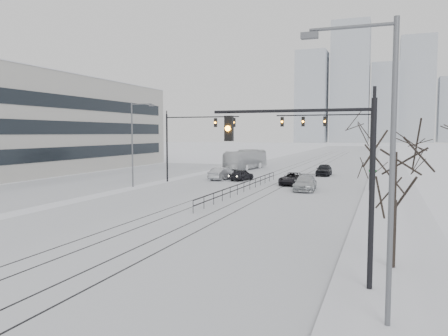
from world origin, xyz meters
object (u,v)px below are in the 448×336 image
(traffic_mast_near, at_px, (326,166))
(sedan_sb_inner, at_px, (241,175))
(bare_tree, at_px, (395,164))
(sedan_nb_right, at_px, (305,183))
(sedan_sb_outer, at_px, (222,174))
(sedan_nb_far, at_px, (324,170))
(sedan_nb_front, at_px, (292,179))
(box_truck, at_px, (246,160))

(traffic_mast_near, xyz_separation_m, sedan_sb_inner, (-14.33, 34.17, -3.88))
(bare_tree, xyz_separation_m, sedan_sb_inner, (-16.74, 31.17, -3.81))
(traffic_mast_near, height_order, sedan_sb_inner, traffic_mast_near)
(sedan_sb_inner, height_order, sedan_nb_right, sedan_nb_right)
(sedan_sb_outer, bearing_deg, bare_tree, 130.00)
(traffic_mast_near, height_order, sedan_sb_outer, traffic_mast_near)
(bare_tree, bearing_deg, sedan_nb_far, 101.24)
(bare_tree, bearing_deg, traffic_mast_near, -128.76)
(sedan_sb_inner, xyz_separation_m, sedan_nb_right, (8.90, -6.67, 0.07))
(traffic_mast_near, distance_m, sedan_nb_front, 32.93)
(sedan_sb_inner, height_order, sedan_sb_outer, sedan_sb_outer)
(traffic_mast_near, relative_size, sedan_nb_front, 1.45)
(traffic_mast_near, bearing_deg, box_truck, 110.57)
(sedan_sb_outer, xyz_separation_m, sedan_nb_far, (11.06, 9.80, 0.03))
(bare_tree, distance_m, sedan_sb_outer, 36.59)
(sedan_nb_front, bearing_deg, bare_tree, -67.29)
(traffic_mast_near, height_order, sedan_nb_right, traffic_mast_near)
(sedan_sb_inner, distance_m, sedan_nb_front, 7.14)
(sedan_sb_inner, height_order, box_truck, box_truck)
(bare_tree, relative_size, sedan_nb_front, 1.26)
(traffic_mast_near, bearing_deg, sedan_sb_inner, 112.75)
(sedan_nb_front, distance_m, box_truck, 21.32)
(sedan_nb_front, bearing_deg, sedan_nb_right, -59.72)
(sedan_sb_inner, height_order, sedan_nb_front, sedan_sb_inner)
(bare_tree, height_order, sedan_nb_far, bare_tree)
(traffic_mast_near, height_order, box_truck, traffic_mast_near)
(sedan_sb_outer, bearing_deg, sedan_nb_front, 175.00)
(traffic_mast_near, xyz_separation_m, sedan_nb_right, (-5.44, 27.51, -3.81))
(sedan_sb_inner, height_order, sedan_nb_far, sedan_nb_far)
(sedan_sb_outer, distance_m, box_truck, 16.15)
(sedan_sb_outer, xyz_separation_m, box_truck, (-2.00, 16.01, 0.78))
(sedan_nb_far, height_order, box_truck, box_truck)
(traffic_mast_near, xyz_separation_m, box_truck, (-18.75, 49.96, -3.02))
(sedan_nb_right, bearing_deg, sedan_nb_front, 112.05)
(sedan_sb_inner, xyz_separation_m, sedan_nb_far, (8.65, 9.59, 0.11))
(sedan_nb_right, bearing_deg, sedan_sb_inner, 138.46)
(traffic_mast_near, distance_m, sedan_sb_outer, 38.05)
(sedan_sb_inner, bearing_deg, sedan_nb_far, -120.61)
(sedan_nb_front, relative_size, sedan_nb_right, 0.94)
(sedan_nb_right, bearing_deg, traffic_mast_near, -83.51)
(sedan_sb_inner, xyz_separation_m, sedan_nb_front, (6.73, -2.37, -0.01))
(traffic_mast_near, relative_size, sedan_sb_inner, 1.75)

